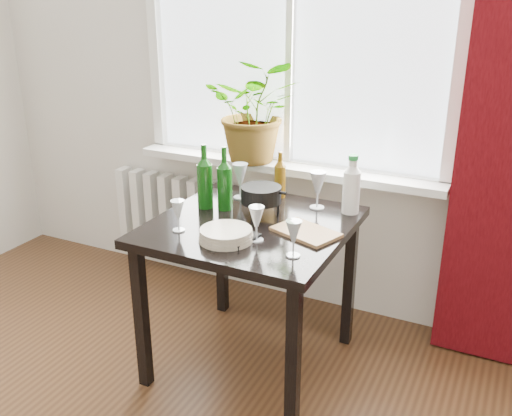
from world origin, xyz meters
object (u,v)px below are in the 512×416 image
at_px(wineglass_front_right, 257,223).
at_px(fondue_pot, 261,201).
at_px(bottle_amber, 280,175).
at_px(wineglass_back_left, 240,181).
at_px(tv_remote, 246,241).
at_px(cutting_board, 306,232).
at_px(wineglass_front_left, 178,215).
at_px(plate_stack, 226,235).
at_px(table, 251,241).
at_px(wine_bottle_left, 205,176).
at_px(wineglass_far_right, 294,238).
at_px(radiator, 175,218).
at_px(potted_plant, 256,111).
at_px(wine_bottle_right, 225,178).
at_px(wineglass_back_center, 318,190).
at_px(cleaning_bottle, 352,184).

distance_m(wineglass_front_right, fondue_pot, 0.27).
xyz_separation_m(bottle_amber, wineglass_back_left, (-0.17, -0.10, -0.03)).
relative_size(bottle_amber, tv_remote, 1.44).
distance_m(tv_remote, cutting_board, 0.27).
relative_size(wineglass_front_left, plate_stack, 0.62).
relative_size(table, plate_stack, 3.70).
bearing_deg(bottle_amber, wine_bottle_left, -131.75).
bearing_deg(plate_stack, fondue_pot, 87.31).
bearing_deg(table, wineglass_far_right, -38.13).
bearing_deg(radiator, bottle_amber, -17.70).
height_order(potted_plant, tv_remote, potted_plant).
distance_m(wine_bottle_right, wineglass_back_center, 0.44).
distance_m(wine_bottle_right, fondue_pot, 0.21).
distance_m(radiator, wineglass_back_center, 1.19).
bearing_deg(table, radiator, 143.46).
bearing_deg(plate_stack, wineglass_back_center, 67.97).
relative_size(potted_plant, cleaning_bottle, 1.96).
bearing_deg(plate_stack, wineglass_back_left, 110.93).
height_order(wineglass_back_left, plate_stack, wineglass_back_left).
xyz_separation_m(bottle_amber, cleaning_bottle, (0.38, -0.05, 0.02)).
bearing_deg(wineglass_back_left, tv_remote, -60.06).
bearing_deg(wine_bottle_left, plate_stack, -47.03).
distance_m(wine_bottle_right, wineglass_front_right, 0.40).
xyz_separation_m(wine_bottle_left, fondue_pot, (0.29, 0.01, -0.08)).
bearing_deg(wineglass_far_right, cutting_board, 98.88).
height_order(wineglass_back_left, cutting_board, wineglass_back_left).
relative_size(bottle_amber, plate_stack, 1.02).
distance_m(radiator, wine_bottle_left, 0.95).
bearing_deg(wineglass_far_right, wine_bottle_left, 151.86).
distance_m(cleaning_bottle, wineglass_front_right, 0.54).
distance_m(potted_plant, wineglass_front_left, 0.85).
relative_size(wine_bottle_left, wineglass_back_left, 1.72).
height_order(fondue_pot, tv_remote, fondue_pot).
xyz_separation_m(cleaning_bottle, wineglass_far_right, (-0.06, -0.55, -0.06)).
bearing_deg(wineglass_front_right, wineglass_back_left, 124.86).
relative_size(wine_bottle_left, plate_stack, 1.36).
distance_m(radiator, plate_stack, 1.26).
distance_m(potted_plant, wineglass_back_center, 0.60).
relative_size(wine_bottle_right, cleaning_bottle, 1.09).
bearing_deg(wineglass_back_center, plate_stack, -112.03).
relative_size(cleaning_bottle, wineglass_back_left, 1.54).
bearing_deg(tv_remote, radiator, 148.13).
xyz_separation_m(table, cutting_board, (0.27, -0.01, 0.10)).
bearing_deg(table, wineglass_front_left, -137.10).
xyz_separation_m(wineglass_front_left, plate_stack, (0.23, 0.00, -0.05)).
bearing_deg(cleaning_bottle, wineglass_front_left, -138.33).
distance_m(wineglass_far_right, cutting_board, 0.24).
distance_m(wine_bottle_left, wineglass_back_left, 0.22).
height_order(bottle_amber, plate_stack, bottle_amber).
bearing_deg(potted_plant, wine_bottle_right, -81.89).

